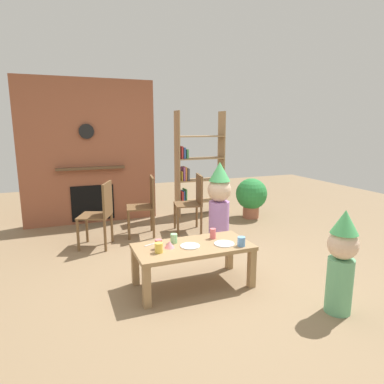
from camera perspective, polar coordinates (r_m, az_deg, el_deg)
name	(u,v)px	position (r m, az deg, el deg)	size (l,w,h in m)	color
ground_plane	(193,273)	(3.91, 0.10, -13.66)	(12.00, 12.00, 0.00)	#846B4C
brick_fireplace_feature	(89,153)	(5.93, -17.01, 6.37)	(2.20, 0.28, 2.40)	#935138
bookshelf	(196,168)	(6.20, 0.68, 4.10)	(0.90, 0.28, 1.90)	#9E7A51
coffee_table	(193,252)	(3.50, 0.17, -10.07)	(1.20, 0.58, 0.44)	#9E7A51
paper_cup_near_left	(174,238)	(3.53, -3.09, -7.88)	(0.07, 0.07, 0.10)	#8CD18C
paper_cup_near_right	(159,248)	(3.29, -5.65, -9.39)	(0.08, 0.08, 0.10)	#F2CC4C
paper_cup_center	(213,234)	(3.67, 3.56, -7.06)	(0.06, 0.06, 0.11)	#E5666B
paper_cup_far_left	(241,242)	(3.48, 8.37, -8.31)	(0.08, 0.08, 0.10)	#669EE0
paper_cup_far_right	(159,244)	(3.39, -5.70, -8.80)	(0.07, 0.07, 0.09)	#E5666B
paper_plate_front	(224,244)	(3.52, 5.49, -8.73)	(0.21, 0.21, 0.01)	white
paper_plate_rear	(190,246)	(3.44, -0.31, -9.15)	(0.20, 0.20, 0.01)	white
birthday_cake_slice	(169,244)	(3.41, -3.85, -8.84)	(0.10, 0.10, 0.07)	pink
table_fork	(151,244)	(3.52, -7.01, -8.82)	(0.15, 0.02, 0.01)	silver
child_with_cone_hat	(342,259)	(3.26, 24.05, -10.40)	(0.26, 0.26, 0.94)	#66B27F
child_in_pink	(219,202)	(4.60, 4.64, -1.72)	(0.32, 0.32, 1.17)	#B27FCC
dining_chair_left	(101,211)	(4.72, -15.16, -3.08)	(0.52, 0.52, 0.90)	brown
dining_chair_middle	(146,202)	(5.10, -7.77, -1.72)	(0.46, 0.46, 0.90)	brown
dining_chair_right	(193,199)	(5.24, 0.25, -1.27)	(0.47, 0.47, 0.90)	brown
potted_plant_tall	(251,195)	(6.13, 10.04, -0.58)	(0.56, 0.56, 0.72)	#9E5B42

